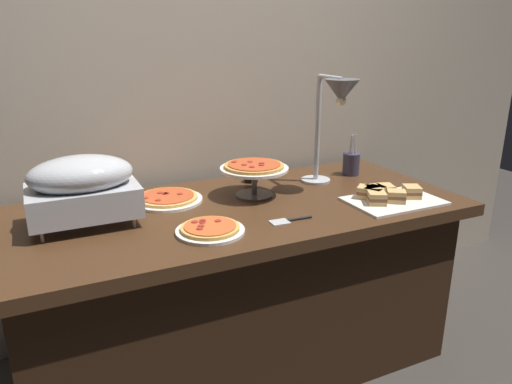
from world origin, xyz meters
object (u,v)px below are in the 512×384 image
Objects in this scene: pizza_plate_front at (210,229)px; sauce_cup_near at (251,178)px; heat_lamp at (336,103)px; pizza_plate_center at (168,199)px; sandwich_platter at (387,196)px; utensil_holder at (351,163)px; serving_spatula at (289,220)px; pizza_plate_raised_stand at (254,170)px; chafing_dish at (82,187)px.

pizza_plate_front is 0.64m from sauce_cup_near.
heat_lamp is 1.72× the size of pizza_plate_center.
pizza_plate_front is at bearing 179.86° from sandwich_platter.
heat_lamp is 0.44m from utensil_holder.
pizza_plate_center is 0.55m from serving_spatula.
heat_lamp is 0.60m from serving_spatula.
pizza_plate_raised_stand is 1.74× the size of serving_spatula.
utensil_holder reaches higher than pizza_plate_raised_stand.
sauce_cup_near is at bearing 81.06° from serving_spatula.
sandwich_platter is at bearing -33.12° from pizza_plate_raised_stand.
chafing_dish reaches higher than pizza_plate_front.
pizza_plate_raised_stand is at bearing 44.14° from pizza_plate_front.
sauce_cup_near is at bearing 168.84° from utensil_holder.
pizza_plate_center reaches higher than serving_spatula.
sauce_cup_near is (-0.40, 0.51, -0.00)m from sandwich_platter.
pizza_plate_front is at bearing 175.75° from serving_spatula.
heat_lamp is 1.30× the size of sandwich_platter.
pizza_plate_center is at bearing -166.07° from sauce_cup_near.
sandwich_platter is (1.19, -0.27, -0.12)m from chafing_dish.
pizza_plate_center is at bearing 96.67° from pizza_plate_front.
utensil_holder is at bearing 9.32° from pizza_plate_raised_stand.
pizza_plate_center is at bearing 20.01° from chafing_dish.
sauce_cup_near is (0.39, 0.51, 0.01)m from pizza_plate_front.
pizza_plate_raised_stand reaches higher than serving_spatula.
sandwich_platter reaches higher than pizza_plate_center.
chafing_dish reaches higher than pizza_plate_center.
utensil_holder is at bearing 5.92° from chafing_dish.
utensil_holder is (0.22, 0.17, -0.33)m from heat_lamp.
chafing_dish is 0.77m from serving_spatula.
chafing_dish is 0.83m from sauce_cup_near.
serving_spatula is at bearing -177.50° from sandwich_platter.
serving_spatula is (-0.08, -0.53, -0.02)m from sauce_cup_near.
sauce_cup_near reaches higher than pizza_plate_center.
sauce_cup_near reaches higher than pizza_plate_front.
pizza_plate_front is 0.40m from pizza_plate_center.
pizza_plate_front is 0.31m from serving_spatula.
serving_spatula is (-0.37, -0.26, -0.39)m from heat_lamp.
heat_lamp reaches higher than serving_spatula.
pizza_plate_center is 1.36× the size of utensil_holder.
sandwich_platter is (0.84, -0.40, 0.01)m from pizza_plate_center.
pizza_plate_raised_stand reaches higher than sauce_cup_near.
utensil_holder is (0.90, 0.41, 0.05)m from pizza_plate_front.
sandwich_platter is at bearing -51.62° from sauce_cup_near.
chafing_dish is 1.00× the size of sandwich_platter.
utensil_holder reaches higher than pizza_plate_front.
pizza_plate_raised_stand is at bearing -170.68° from utensil_holder.
sauce_cup_near is at bearing 136.96° from heat_lamp.
pizza_plate_center is at bearing 130.40° from serving_spatula.
sauce_cup_near is 0.39× the size of serving_spatula.
pizza_plate_raised_stand is 1.38× the size of utensil_holder.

